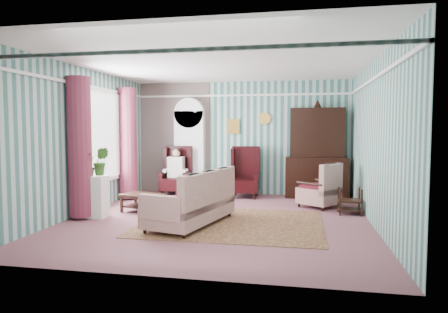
% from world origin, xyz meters
% --- Properties ---
extents(floor, '(6.00, 6.00, 0.00)m').
position_xyz_m(floor, '(0.00, 0.00, 0.00)').
color(floor, '#824C53').
rests_on(floor, ground).
extents(room_shell, '(5.53, 6.02, 2.91)m').
position_xyz_m(room_shell, '(-0.62, 0.18, 2.01)').
color(room_shell, '#3C6D6A').
rests_on(room_shell, ground).
extents(bookcase, '(0.80, 0.28, 2.24)m').
position_xyz_m(bookcase, '(-1.35, 2.84, 1.12)').
color(bookcase, silver).
rests_on(bookcase, floor).
extents(dresser_hutch, '(1.50, 0.56, 2.36)m').
position_xyz_m(dresser_hutch, '(1.90, 2.72, 1.18)').
color(dresser_hutch, black).
rests_on(dresser_hutch, floor).
extents(wingback_left, '(0.76, 0.80, 1.25)m').
position_xyz_m(wingback_left, '(-1.60, 2.45, 0.62)').
color(wingback_left, black).
rests_on(wingback_left, floor).
extents(wingback_right, '(0.76, 0.80, 1.25)m').
position_xyz_m(wingback_right, '(0.15, 2.45, 0.62)').
color(wingback_right, black).
rests_on(wingback_right, floor).
extents(seated_woman, '(0.44, 0.40, 1.18)m').
position_xyz_m(seated_woman, '(-1.60, 2.45, 0.59)').
color(seated_woman, silver).
rests_on(seated_woman, floor).
extents(round_side_table, '(0.50, 0.50, 0.60)m').
position_xyz_m(round_side_table, '(-0.70, 2.60, 0.30)').
color(round_side_table, black).
rests_on(round_side_table, floor).
extents(nest_table, '(0.45, 0.38, 0.54)m').
position_xyz_m(nest_table, '(2.47, 0.90, 0.27)').
color(nest_table, black).
rests_on(nest_table, floor).
extents(plant_stand, '(0.55, 0.35, 0.80)m').
position_xyz_m(plant_stand, '(-2.40, -0.30, 0.40)').
color(plant_stand, silver).
rests_on(plant_stand, floor).
extents(rug, '(3.20, 2.60, 0.01)m').
position_xyz_m(rug, '(0.30, -0.30, 0.01)').
color(rug, '#4A181F').
rests_on(rug, floor).
extents(sofa, '(1.48, 2.16, 1.01)m').
position_xyz_m(sofa, '(-0.40, -0.50, 0.51)').
color(sofa, beige).
rests_on(sofa, floor).
extents(floral_armchair, '(1.19, 1.17, 1.08)m').
position_xyz_m(floral_armchair, '(1.90, 1.50, 0.54)').
color(floral_armchair, beige).
rests_on(floral_armchair, floor).
extents(coffee_table, '(0.96, 0.77, 0.37)m').
position_xyz_m(coffee_table, '(-1.63, 0.30, 0.19)').
color(coffee_table, black).
rests_on(coffee_table, floor).
extents(potted_plant_a, '(0.48, 0.44, 0.45)m').
position_xyz_m(potted_plant_a, '(-2.49, -0.41, 1.02)').
color(potted_plant_a, '#22591B').
rests_on(potted_plant_a, plant_stand).
extents(potted_plant_b, '(0.35, 0.31, 0.54)m').
position_xyz_m(potted_plant_b, '(-2.28, -0.16, 1.07)').
color(potted_plant_b, '#204A17').
rests_on(potted_plant_b, plant_stand).
extents(potted_plant_c, '(0.25, 0.25, 0.36)m').
position_xyz_m(potted_plant_c, '(-2.51, -0.20, 0.98)').
color(potted_plant_c, '#1A551C').
rests_on(potted_plant_c, plant_stand).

